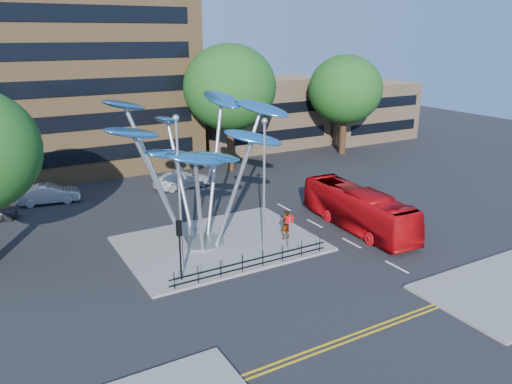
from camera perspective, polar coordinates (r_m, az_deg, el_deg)
ground at (r=27.89m, az=3.19°, el=-9.92°), size 120.00×120.00×0.00m
traffic_island at (r=32.15m, az=-4.17°, el=-5.90°), size 12.00×9.00×0.15m
double_yellow_near at (r=23.79m, az=11.37°, el=-15.55°), size 40.00×0.12×0.01m
double_yellow_far at (r=23.61m, az=11.86°, el=-15.88°), size 40.00×0.12×0.01m
brick_tower at (r=53.23m, az=-22.87°, el=18.63°), size 25.00×15.00×30.00m
low_building_near at (r=59.33m, az=0.46°, el=9.04°), size 15.00×8.00×8.00m
low_building_far at (r=66.00m, az=12.05°, el=9.10°), size 12.00×8.00×7.00m
tree_right at (r=48.05m, az=-3.03°, el=11.83°), size 8.80×8.80×12.11m
tree_far at (r=55.86m, az=10.16°, el=11.44°), size 8.00×8.00×10.81m
leaf_sculpture at (r=30.27m, az=-6.85°, el=6.05°), size 12.72×9.54×9.51m
street_lamp_left at (r=26.88m, az=-8.81°, el=1.15°), size 0.36×0.36×8.80m
street_lamp_right at (r=28.62m, az=0.94°, el=1.83°), size 0.36×0.36×8.30m
traffic_light_island at (r=26.75m, az=-8.75°, el=-5.17°), size 0.28×0.18×3.42m
no_entry_sign_island at (r=30.05m, az=3.85°, el=-4.03°), size 0.60×0.10×2.45m
pedestrian_railing_front at (r=28.47m, az=-0.37°, el=-8.04°), size 10.00×0.06×1.00m
red_bus at (r=34.91m, az=11.58°, el=-1.91°), size 2.92×10.31×2.84m
pedestrian at (r=32.30m, az=3.43°, el=-3.74°), size 0.74×0.50×1.96m
parked_car_mid at (r=42.79m, az=-22.57°, el=-0.21°), size 4.83×2.33×1.52m
parked_car_right at (r=44.09m, az=-8.46°, el=1.45°), size 5.22×2.54×1.46m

